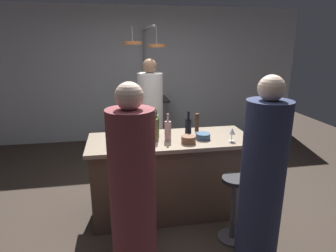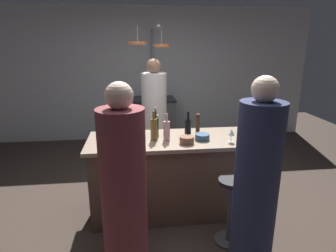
% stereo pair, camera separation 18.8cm
% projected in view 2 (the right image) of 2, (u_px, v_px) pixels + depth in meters
% --- Properties ---
extents(ground_plane, '(9.00, 9.00, 0.00)m').
position_uv_depth(ground_plane, '(169.00, 210.00, 3.39)').
color(ground_plane, '#382D26').
extents(back_wall, '(6.40, 0.16, 2.60)m').
position_uv_depth(back_wall, '(152.00, 75.00, 5.74)').
color(back_wall, '#B2B7BC').
rests_on(back_wall, ground_plane).
extents(kitchen_island, '(1.80, 0.72, 0.90)m').
position_uv_depth(kitchen_island, '(170.00, 175.00, 3.26)').
color(kitchen_island, brown).
rests_on(kitchen_island, ground_plane).
extents(stove_range, '(0.80, 0.64, 0.89)m').
position_uv_depth(stove_range, '(154.00, 121.00, 5.60)').
color(stove_range, '#47474C').
rests_on(stove_range, ground_plane).
extents(chef, '(0.36, 0.36, 1.71)m').
position_uv_depth(chef, '(154.00, 122.00, 4.17)').
color(chef, white).
rests_on(chef, ground_plane).
extents(bar_stool_right, '(0.28, 0.28, 0.68)m').
position_uv_depth(bar_stool_right, '(230.00, 208.00, 2.75)').
color(bar_stool_right, '#4C4C51').
rests_on(bar_stool_right, ground_plane).
extents(guest_right, '(0.36, 0.36, 1.69)m').
position_uv_depth(guest_right, '(256.00, 188.00, 2.30)').
color(guest_right, '#262D4C').
rests_on(guest_right, ground_plane).
extents(bar_stool_left, '(0.28, 0.28, 0.68)m').
position_uv_depth(bar_stool_left, '(126.00, 215.00, 2.64)').
color(bar_stool_left, '#4C4C51').
rests_on(bar_stool_left, ground_plane).
extents(guest_left, '(0.35, 0.35, 1.66)m').
position_uv_depth(guest_left, '(124.00, 197.00, 2.18)').
color(guest_left, brown).
rests_on(guest_left, ground_plane).
extents(overhead_pot_rack, '(0.62, 1.48, 2.17)m').
position_uv_depth(overhead_pot_rack, '(151.00, 59.00, 4.74)').
color(overhead_pot_rack, gray).
rests_on(overhead_pot_rack, ground_plane).
extents(pepper_mill, '(0.05, 0.05, 0.21)m').
position_uv_depth(pepper_mill, '(198.00, 123.00, 3.37)').
color(pepper_mill, '#382319').
rests_on(pepper_mill, kitchen_island).
extents(wine_bottle_dark, '(0.07, 0.07, 0.29)m').
position_uv_depth(wine_bottle_dark, '(188.00, 128.00, 3.15)').
color(wine_bottle_dark, black).
rests_on(wine_bottle_dark, kitchen_island).
extents(wine_bottle_white, '(0.07, 0.07, 0.31)m').
position_uv_depth(wine_bottle_white, '(155.00, 124.00, 3.26)').
color(wine_bottle_white, gray).
rests_on(wine_bottle_white, kitchen_island).
extents(wine_bottle_rose, '(0.07, 0.07, 0.30)m').
position_uv_depth(wine_bottle_rose, '(167.00, 130.00, 3.05)').
color(wine_bottle_rose, '#B78C8E').
rests_on(wine_bottle_rose, kitchen_island).
extents(wine_bottle_red, '(0.07, 0.07, 0.30)m').
position_uv_depth(wine_bottle_red, '(155.00, 127.00, 3.16)').
color(wine_bottle_red, '#143319').
rests_on(wine_bottle_red, kitchen_island).
extents(wine_bottle_amber, '(0.07, 0.07, 0.32)m').
position_uv_depth(wine_bottle_amber, '(154.00, 129.00, 3.04)').
color(wine_bottle_amber, brown).
rests_on(wine_bottle_amber, kitchen_island).
extents(wine_glass_near_left_guest, '(0.07, 0.07, 0.15)m').
position_uv_depth(wine_glass_near_left_guest, '(231.00, 133.00, 2.99)').
color(wine_glass_near_left_guest, silver).
rests_on(wine_glass_near_left_guest, kitchen_island).
extents(wine_glass_by_chef, '(0.07, 0.07, 0.15)m').
position_uv_depth(wine_glass_by_chef, '(120.00, 132.00, 3.02)').
color(wine_glass_by_chef, silver).
rests_on(wine_glass_by_chef, kitchen_island).
extents(wine_glass_near_right_guest, '(0.07, 0.07, 0.15)m').
position_uv_depth(wine_glass_near_right_guest, '(130.00, 136.00, 2.88)').
color(wine_glass_near_right_guest, silver).
rests_on(wine_glass_near_right_guest, kitchen_island).
extents(mixing_bowl_blue, '(0.16, 0.16, 0.07)m').
position_uv_depth(mixing_bowl_blue, '(202.00, 137.00, 3.09)').
color(mixing_bowl_blue, '#334C6B').
rests_on(mixing_bowl_blue, kitchen_island).
extents(mixing_bowl_wooden, '(0.15, 0.15, 0.08)m').
position_uv_depth(mixing_bowl_wooden, '(187.00, 140.00, 2.97)').
color(mixing_bowl_wooden, brown).
rests_on(mixing_bowl_wooden, kitchen_island).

